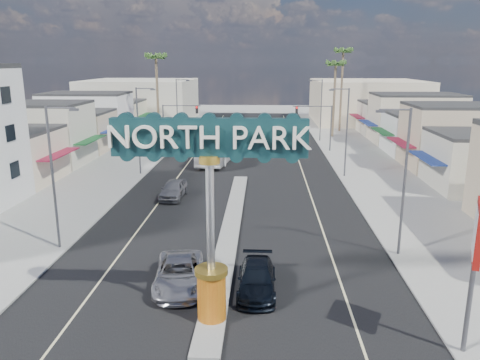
# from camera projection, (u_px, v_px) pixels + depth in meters

# --- Properties ---
(ground) EXTENTS (160.00, 160.00, 0.00)m
(ground) POSITION_uv_depth(u_px,v_px,m) (241.00, 176.00, 48.57)
(ground) COLOR gray
(ground) RESTS_ON ground
(road) EXTENTS (20.00, 120.00, 0.01)m
(road) POSITION_uv_depth(u_px,v_px,m) (241.00, 176.00, 48.56)
(road) COLOR black
(road) RESTS_ON ground
(median_island) EXTENTS (1.30, 30.00, 0.16)m
(median_island) POSITION_uv_depth(u_px,v_px,m) (230.00, 228.00, 33.06)
(median_island) COLOR gray
(median_island) RESTS_ON ground
(sidewalk_left) EXTENTS (8.00, 120.00, 0.12)m
(sidewalk_left) POSITION_uv_depth(u_px,v_px,m) (109.00, 174.00, 49.24)
(sidewalk_left) COLOR gray
(sidewalk_left) RESTS_ON ground
(sidewalk_right) EXTENTS (8.00, 120.00, 0.12)m
(sidewalk_right) POSITION_uv_depth(u_px,v_px,m) (378.00, 177.00, 47.86)
(sidewalk_right) COLOR gray
(sidewalk_right) RESTS_ON ground
(storefront_row_left) EXTENTS (12.00, 42.00, 6.00)m
(storefront_row_left) POSITION_uv_depth(u_px,v_px,m) (64.00, 128.00, 61.58)
(storefront_row_left) COLOR beige
(storefront_row_left) RESTS_ON ground
(storefront_row_right) EXTENTS (12.00, 42.00, 6.00)m
(storefront_row_right) POSITION_uv_depth(u_px,v_px,m) (435.00, 131.00, 59.22)
(storefront_row_right) COLOR #B7B29E
(storefront_row_right) RESTS_ON ground
(backdrop_far_left) EXTENTS (20.00, 20.00, 8.00)m
(backdrop_far_left) POSITION_uv_depth(u_px,v_px,m) (141.00, 100.00, 92.20)
(backdrop_far_left) COLOR #B7B29E
(backdrop_far_left) RESTS_ON ground
(backdrop_far_right) EXTENTS (20.00, 20.00, 8.00)m
(backdrop_far_right) POSITION_uv_depth(u_px,v_px,m) (366.00, 101.00, 90.04)
(backdrop_far_right) COLOR beige
(backdrop_far_right) RESTS_ON ground
(gateway_sign) EXTENTS (8.20, 1.50, 9.15)m
(gateway_sign) POSITION_uv_depth(u_px,v_px,m) (210.00, 197.00, 19.98)
(gateway_sign) COLOR #BF4A0E
(gateway_sign) RESTS_ON median_island
(traffic_signal_left) EXTENTS (5.09, 0.45, 6.00)m
(traffic_signal_left) POSITION_uv_depth(u_px,v_px,m) (177.00, 118.00, 61.50)
(traffic_signal_left) COLOR #47474C
(traffic_signal_left) RESTS_ON ground
(traffic_signal_right) EXTENTS (5.09, 0.45, 6.00)m
(traffic_signal_right) POSITION_uv_depth(u_px,v_px,m) (317.00, 119.00, 60.60)
(traffic_signal_right) COLOR #47474C
(traffic_signal_right) RESTS_ON ground
(streetlight_l_near) EXTENTS (2.03, 0.22, 9.00)m
(streetlight_l_near) POSITION_uv_depth(u_px,v_px,m) (55.00, 171.00, 28.47)
(streetlight_l_near) COLOR #47474C
(streetlight_l_near) RESTS_ON ground
(streetlight_l_mid) EXTENTS (2.03, 0.22, 9.00)m
(streetlight_l_mid) POSITION_uv_depth(u_px,v_px,m) (140.00, 126.00, 47.82)
(streetlight_l_mid) COLOR #47474C
(streetlight_l_mid) RESTS_ON ground
(streetlight_l_far) EXTENTS (2.03, 0.22, 9.00)m
(streetlight_l_far) POSITION_uv_depth(u_px,v_px,m) (178.00, 106.00, 69.11)
(streetlight_l_far) COLOR #47474C
(streetlight_l_far) RESTS_ON ground
(streetlight_r_near) EXTENTS (2.03, 0.22, 9.00)m
(streetlight_r_near) POSITION_uv_depth(u_px,v_px,m) (402.00, 175.00, 27.44)
(streetlight_r_near) COLOR #47474C
(streetlight_r_near) RESTS_ON ground
(streetlight_r_mid) EXTENTS (2.03, 0.22, 9.00)m
(streetlight_r_mid) POSITION_uv_depth(u_px,v_px,m) (345.00, 128.00, 46.80)
(streetlight_r_mid) COLOR #47474C
(streetlight_r_mid) RESTS_ON ground
(streetlight_r_far) EXTENTS (2.03, 0.22, 9.00)m
(streetlight_r_far) POSITION_uv_depth(u_px,v_px,m) (320.00, 107.00, 68.09)
(streetlight_r_far) COLOR #47474C
(streetlight_r_far) RESTS_ON ground
(palm_left_far) EXTENTS (2.60, 2.60, 13.10)m
(palm_left_far) POSITION_uv_depth(u_px,v_px,m) (156.00, 61.00, 65.71)
(palm_left_far) COLOR brown
(palm_left_far) RESTS_ON ground
(palm_right_mid) EXTENTS (2.60, 2.60, 12.10)m
(palm_right_mid) POSITION_uv_depth(u_px,v_px,m) (336.00, 68.00, 70.46)
(palm_right_mid) COLOR brown
(palm_right_mid) RESTS_ON ground
(palm_right_far) EXTENTS (2.60, 2.60, 14.10)m
(palm_right_far) POSITION_uv_depth(u_px,v_px,m) (343.00, 56.00, 75.73)
(palm_right_far) COLOR brown
(palm_right_far) RESTS_ON ground
(suv_left) EXTENTS (3.09, 5.63, 1.49)m
(suv_left) POSITION_uv_depth(u_px,v_px,m) (179.00, 273.00, 24.57)
(suv_left) COLOR #B0B0B5
(suv_left) RESTS_ON ground
(suv_right) EXTENTS (1.96, 4.78, 1.39)m
(suv_right) POSITION_uv_depth(u_px,v_px,m) (257.00, 279.00, 24.03)
(suv_right) COLOR black
(suv_right) RESTS_ON ground
(car_parked_left) EXTENTS (2.08, 4.71, 1.58)m
(car_parked_left) POSITION_uv_depth(u_px,v_px,m) (173.00, 189.00, 40.52)
(car_parked_left) COLOR slate
(car_parked_left) RESTS_ON ground
(city_bus) EXTENTS (4.37, 12.58, 3.43)m
(city_bus) POSITION_uv_depth(u_px,v_px,m) (219.00, 146.00, 55.60)
(city_bus) COLOR silver
(city_bus) RESTS_ON ground
(bank_pylon_sign) EXTENTS (0.96, 1.92, 6.32)m
(bank_pylon_sign) POSITION_uv_depth(u_px,v_px,m) (477.00, 241.00, 17.89)
(bank_pylon_sign) COLOR #47474C
(bank_pylon_sign) RESTS_ON sidewalk_right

